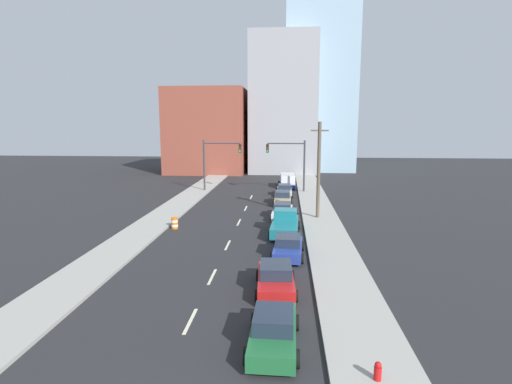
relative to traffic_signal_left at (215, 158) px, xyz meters
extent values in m
cube|color=#9E9B93|center=(-2.33, 5.08, -4.31)|extent=(3.36, 96.12, 0.18)
cube|color=#9E9B93|center=(12.59, 5.08, -4.31)|extent=(3.36, 96.12, 0.18)
cube|color=beige|center=(5.13, -34.96, -4.39)|extent=(0.16, 2.40, 0.01)
cube|color=beige|center=(5.13, -29.65, -4.39)|extent=(0.16, 2.40, 0.01)
cube|color=beige|center=(5.13, -23.49, -4.39)|extent=(0.16, 2.40, 0.01)
cube|color=beige|center=(5.13, -16.56, -4.39)|extent=(0.16, 2.40, 0.01)
cube|color=beige|center=(5.13, -10.43, -4.39)|extent=(0.16, 2.40, 0.01)
cube|color=beige|center=(5.13, -3.83, -4.39)|extent=(0.16, 2.40, 0.01)
cube|color=brown|center=(-5.19, 23.74, 3.15)|extent=(14.00, 16.00, 15.11)
cube|color=#99999E|center=(8.64, 27.74, 7.86)|extent=(12.00, 20.00, 24.52)
cube|color=#99B7CC|center=(15.48, 31.74, 11.69)|extent=(13.00, 20.00, 32.17)
cylinder|color=#38383D|center=(-1.39, 0.00, -1.03)|extent=(0.24, 0.24, 6.74)
cylinder|color=#38383D|center=(0.98, 0.00, 1.94)|extent=(4.75, 0.16, 0.16)
cube|color=black|center=(3.36, 0.00, 1.31)|extent=(0.34, 0.32, 1.10)
cylinder|color=#4C0C0C|center=(3.36, -0.17, 1.65)|extent=(0.22, 0.04, 0.22)
cylinder|color=#593F0C|center=(3.36, -0.17, 1.31)|extent=(0.22, 0.04, 0.22)
cylinder|color=#26E53F|center=(3.36, -0.17, 0.97)|extent=(0.22, 0.04, 0.22)
cylinder|color=#38383D|center=(11.65, 0.00, -1.03)|extent=(0.24, 0.24, 6.74)
cylinder|color=#38383D|center=(9.27, 0.00, 1.94)|extent=(4.75, 0.16, 0.16)
cube|color=black|center=(6.90, 0.00, 1.31)|extent=(0.34, 0.32, 1.10)
cylinder|color=#4C0C0C|center=(6.90, -0.17, 1.65)|extent=(0.22, 0.04, 0.22)
cylinder|color=#593F0C|center=(6.90, -0.17, 1.31)|extent=(0.22, 0.04, 0.22)
cylinder|color=#26E53F|center=(6.90, -0.17, 0.97)|extent=(0.22, 0.04, 0.22)
cylinder|color=brown|center=(12.31, -14.71, 0.09)|extent=(0.32, 0.32, 8.98)
cube|color=brown|center=(12.31, -14.71, 3.78)|extent=(1.60, 0.14, 0.14)
cylinder|color=orange|center=(-0.04, -19.14, -4.30)|extent=(0.56, 0.56, 0.19)
cylinder|color=white|center=(-0.04, -19.14, -4.11)|extent=(0.56, 0.56, 0.19)
cylinder|color=orange|center=(-0.04, -19.14, -3.92)|extent=(0.56, 0.56, 0.19)
cylinder|color=white|center=(-0.04, -19.14, -3.73)|extent=(0.56, 0.56, 0.19)
cylinder|color=orange|center=(-0.04, -19.14, -3.54)|extent=(0.56, 0.56, 0.19)
cylinder|color=red|center=(12.51, -38.84, -4.07)|extent=(0.26, 0.26, 0.65)
sphere|color=red|center=(12.51, -38.84, -3.68)|extent=(0.23, 0.23, 0.23)
cube|color=#1E6033|center=(8.92, -36.71, -3.89)|extent=(1.84, 4.40, 0.65)
cube|color=#1E2838|center=(8.92, -36.71, -3.26)|extent=(1.59, 1.99, 0.61)
cylinder|color=black|center=(8.04, -35.34, -4.06)|extent=(0.23, 0.68, 0.67)
cylinder|color=black|center=(9.86, -35.37, -4.06)|extent=(0.23, 0.68, 0.67)
cylinder|color=black|center=(7.98, -38.05, -4.06)|extent=(0.23, 0.68, 0.67)
cylinder|color=black|center=(9.81, -38.08, -4.06)|extent=(0.23, 0.68, 0.67)
cube|color=red|center=(8.86, -31.30, -3.89)|extent=(2.07, 4.51, 0.69)
cube|color=#1E2838|center=(8.86, -31.30, -3.23)|extent=(1.73, 2.07, 0.62)
cylinder|color=black|center=(7.83, -29.98, -4.10)|extent=(0.25, 0.62, 0.61)
cylinder|color=black|center=(9.75, -29.88, -4.10)|extent=(0.25, 0.62, 0.61)
cylinder|color=black|center=(7.97, -32.72, -4.10)|extent=(0.25, 0.62, 0.61)
cylinder|color=black|center=(9.89, -32.62, -4.10)|extent=(0.25, 0.62, 0.61)
cube|color=navy|center=(9.53, -25.67, -3.89)|extent=(2.03, 4.39, 0.64)
cube|color=#1E2838|center=(9.53, -25.67, -3.28)|extent=(1.69, 2.01, 0.60)
cylinder|color=black|center=(8.66, -24.29, -4.06)|extent=(0.25, 0.69, 0.68)
cylinder|color=black|center=(10.54, -24.39, -4.06)|extent=(0.25, 0.69, 0.68)
cylinder|color=black|center=(8.52, -26.95, -4.06)|extent=(0.25, 0.69, 0.68)
cylinder|color=black|center=(10.40, -27.05, -4.06)|extent=(0.25, 0.69, 0.68)
cube|color=#196B75|center=(9.29, -20.18, -3.79)|extent=(2.30, 5.45, 0.84)
cube|color=#196B75|center=(9.33, -19.37, -2.95)|extent=(1.88, 1.69, 0.84)
cylinder|color=black|center=(8.30, -18.47, -4.05)|extent=(0.25, 0.71, 0.70)
cylinder|color=black|center=(10.43, -18.56, -4.05)|extent=(0.25, 0.71, 0.70)
cylinder|color=black|center=(8.16, -21.79, -4.05)|extent=(0.25, 0.71, 0.70)
cylinder|color=black|center=(10.28, -21.89, -4.05)|extent=(0.25, 0.71, 0.70)
cube|color=silver|center=(9.02, -14.43, -3.89)|extent=(1.97, 4.78, 0.64)
cube|color=#1E2838|center=(9.02, -14.43, -3.27)|extent=(1.63, 2.19, 0.60)
cylinder|color=black|center=(8.20, -12.93, -4.05)|extent=(0.26, 0.70, 0.69)
cylinder|color=black|center=(9.99, -13.03, -4.05)|extent=(0.26, 0.70, 0.69)
cylinder|color=black|center=(8.05, -15.84, -4.05)|extent=(0.26, 0.70, 0.69)
cylinder|color=black|center=(9.84, -15.93, -4.05)|extent=(0.26, 0.70, 0.69)
cube|color=tan|center=(8.98, -7.76, -3.89)|extent=(1.78, 4.58, 0.66)
cube|color=#1E2838|center=(8.98, -7.76, -3.26)|extent=(1.56, 2.06, 0.61)
cylinder|color=black|center=(8.06, -6.34, -4.07)|extent=(0.22, 0.65, 0.65)
cylinder|color=black|center=(9.90, -6.34, -4.07)|extent=(0.22, 0.65, 0.65)
cylinder|color=black|center=(8.06, -9.18, -4.07)|extent=(0.22, 0.65, 0.65)
cylinder|color=black|center=(9.90, -9.18, -4.07)|extent=(0.22, 0.65, 0.65)
cube|color=#B2B2BC|center=(9.15, -2.37, -3.90)|extent=(1.84, 4.37, 0.63)
cube|color=#1E2838|center=(9.15, -2.37, -3.29)|extent=(1.57, 1.99, 0.59)
cylinder|color=black|center=(8.22, -1.06, -4.06)|extent=(0.24, 0.68, 0.67)
cylinder|color=black|center=(10.01, -1.01, -4.06)|extent=(0.24, 0.68, 0.67)
cylinder|color=black|center=(8.29, -3.74, -4.06)|extent=(0.24, 0.68, 0.67)
cylinder|color=black|center=(10.08, -3.69, -4.06)|extent=(0.24, 0.68, 0.67)
cube|color=#141E47|center=(9.52, 4.64, -3.99)|extent=(2.48, 6.44, 0.49)
cube|color=silver|center=(9.53, 4.33, -3.13)|extent=(2.10, 4.02, 1.22)
cylinder|color=black|center=(8.30, 6.55, -4.09)|extent=(0.25, 0.63, 0.62)
cylinder|color=black|center=(10.54, 6.66, -4.09)|extent=(0.25, 0.63, 0.62)
cylinder|color=black|center=(8.50, 2.62, -4.09)|extent=(0.25, 0.63, 0.62)
cylinder|color=black|center=(10.73, 2.73, -4.09)|extent=(0.25, 0.63, 0.62)
camera|label=1|loc=(9.35, -51.38, 4.30)|focal=28.00mm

